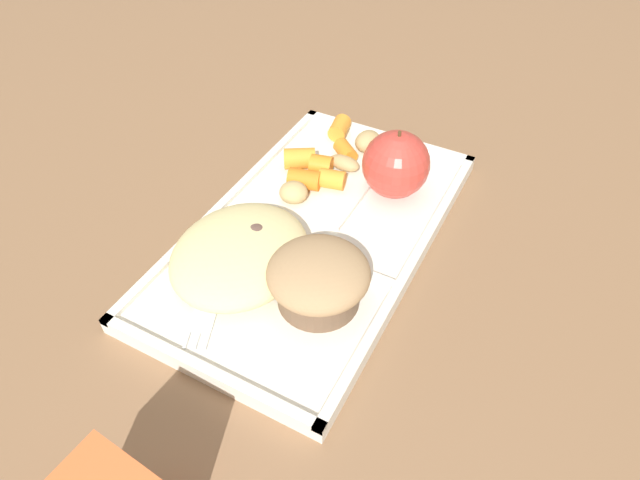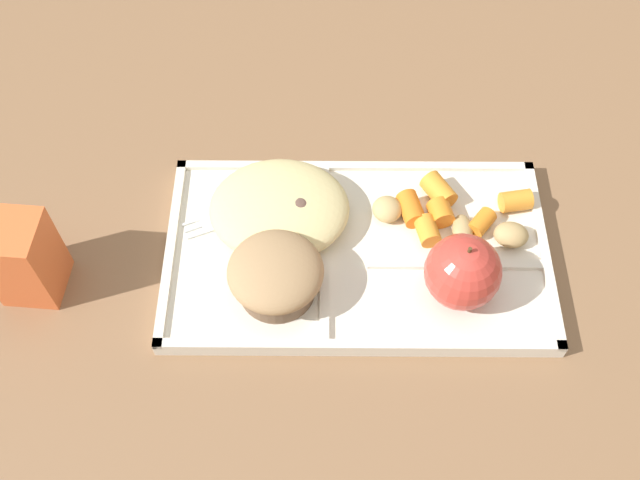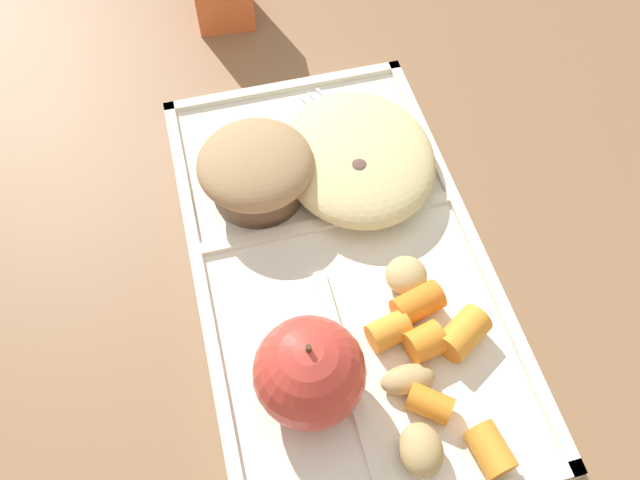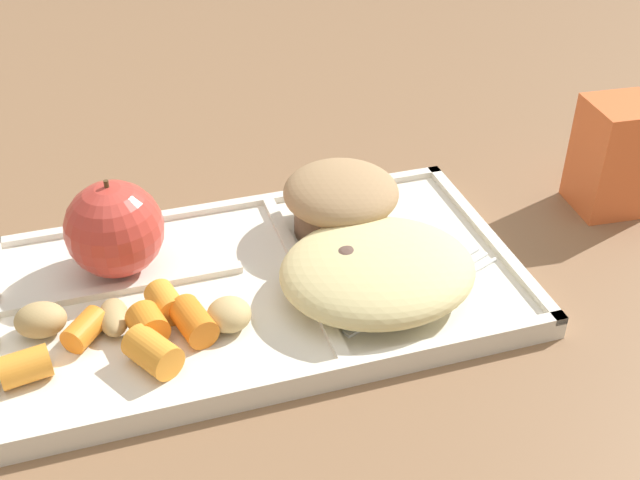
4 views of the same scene
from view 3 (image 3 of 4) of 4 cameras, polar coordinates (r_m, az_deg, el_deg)
ground at (r=0.52m, az=1.60°, el=-2.49°), size 6.00×6.00×0.00m
lunch_tray at (r=0.52m, az=1.62°, el=-2.12°), size 0.40×0.23×0.02m
green_apple at (r=0.43m, az=-0.93°, el=-11.57°), size 0.07×0.07×0.08m
bran_muffin at (r=0.53m, az=-5.65°, el=6.14°), size 0.09×0.09×0.05m
carrot_slice_small at (r=0.47m, az=6.06°, el=-7.97°), size 0.03×0.03×0.02m
carrot_slice_center at (r=0.48m, az=12.48°, el=-8.03°), size 0.04×0.04×0.02m
carrot_slice_edge at (r=0.48m, az=8.59°, el=-5.56°), size 0.03×0.04×0.02m
carrot_slice_back at (r=0.46m, az=9.62°, el=-13.99°), size 0.03×0.04×0.02m
carrot_slice_diagonal at (r=0.47m, az=9.21°, el=-8.87°), size 0.03×0.03×0.02m
carrot_slice_tilted at (r=0.46m, az=14.77°, el=-17.42°), size 0.04×0.03×0.02m
potato_chunk_small at (r=0.45m, az=8.89°, el=-17.78°), size 0.04×0.03×0.02m
potato_chunk_wedge at (r=0.46m, az=7.72°, el=-12.04°), size 0.02×0.04×0.02m
potato_chunk_browned at (r=0.49m, az=7.59°, el=-3.08°), size 0.04×0.04×0.02m
egg_noodle_pile at (r=0.55m, az=3.32°, el=7.32°), size 0.15×0.13×0.04m
meatball_center at (r=0.53m, az=3.38°, el=5.49°), size 0.04×0.04×0.04m
meatball_front at (r=0.54m, az=1.39°, el=5.61°), size 0.03×0.03×0.03m
plastic_fork at (r=0.59m, az=2.57°, el=9.47°), size 0.14×0.07×0.00m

